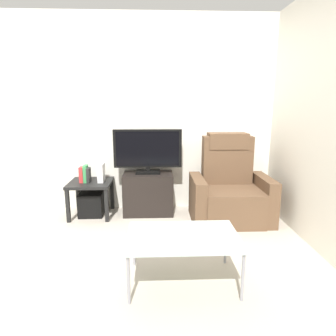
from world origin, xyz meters
The scene contains 14 objects.
ground_plane centered at (0.00, 0.00, 0.00)m, with size 6.40×6.40×0.00m, color #B2A899.
wall_back centered at (0.00, 1.13, 1.30)m, with size 6.40×0.06×2.60m, color silver.
wall_side centered at (1.88, 0.00, 1.30)m, with size 0.06×4.48×2.60m, color silver.
tv_stand centered at (0.15, 0.86, 0.28)m, with size 0.65×0.41×0.55m.
television centered at (0.15, 0.88, 0.86)m, with size 0.89×0.20×0.58m.
recliner_armchair centered at (1.19, 0.63, 0.37)m, with size 0.98×0.78×1.08m.
side_table centered at (-0.60, 0.82, 0.39)m, with size 0.54×0.54×0.46m.
subwoofer_box centered at (-0.60, 0.82, 0.15)m, with size 0.31×0.31×0.31m, color black.
book_leftmost centered at (-0.70, 0.80, 0.56)m, with size 0.05×0.11×0.20m, color red.
book_middle centered at (-0.65, 0.80, 0.57)m, with size 0.04×0.13×0.22m, color #388C4C.
book_rightmost centered at (-0.62, 0.80, 0.55)m, with size 0.04×0.13×0.19m, color #262626.
game_console centered at (-0.46, 0.83, 0.58)m, with size 0.07×0.20×0.24m, color white.
coffee_table centered at (0.47, -0.72, 0.38)m, with size 0.90×0.60×0.41m.
cell_phone centered at (0.59, -0.79, 0.41)m, with size 0.07×0.15×0.01m, color #B7B7BC.
Camera 1 is at (0.26, -2.90, 1.44)m, focal length 31.29 mm.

